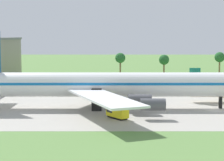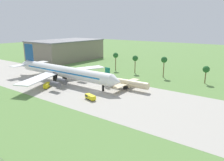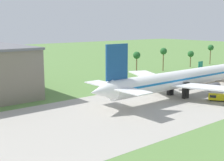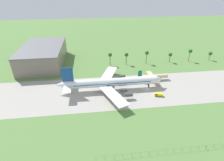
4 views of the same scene
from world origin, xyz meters
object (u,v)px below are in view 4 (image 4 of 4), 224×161
Objects in this scene: jet_airliner at (111,82)px; terminal_building at (44,55)px; regional_aircraft at (153,77)px; catering_van at (158,95)px; no_stopping_sign at (206,147)px; baggage_tug at (117,97)px.

jet_airliner is 1.27× the size of terminal_building.
terminal_building is at bearing 153.98° from regional_aircraft.
regional_aircraft is at bearing -26.02° from terminal_building.
catering_van is 0.10× the size of terminal_building.
jet_airliner is at bearing 158.55° from catering_van.
catering_van is 3.56× the size of no_stopping_sign.
terminal_building reaches higher than no_stopping_sign.
regional_aircraft is at bearing 92.97° from no_stopping_sign.
jet_airliner is at bearing -43.60° from terminal_building.
regional_aircraft reaches higher than baggage_tug.
jet_airliner is 13.31× the size of baggage_tug.
jet_airliner is 36.32m from regional_aircraft.
baggage_tug is (-32.10, -21.92, -1.82)m from regional_aircraft.
regional_aircraft is 22.44m from catering_van.
regional_aircraft is at bearing 34.33° from baggage_tug.
jet_airliner reaches higher than catering_van.
regional_aircraft is 0.40× the size of terminal_building.
baggage_tug is (2.80, -12.26, -4.66)m from jet_airliner.
terminal_building is (-92.41, 45.10, 5.59)m from regional_aircraft.
regional_aircraft reaches higher than no_stopping_sign.
terminal_building is at bearing 143.01° from catering_van.
jet_airliner reaches higher than terminal_building.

